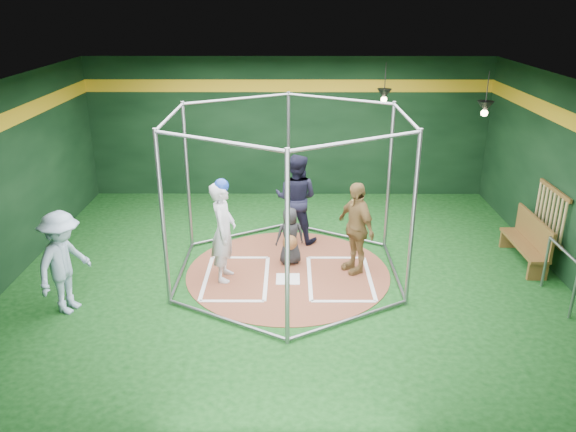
{
  "coord_description": "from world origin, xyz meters",
  "views": [
    {
      "loc": [
        0.04,
        -9.43,
        4.84
      ],
      "look_at": [
        0.0,
        0.1,
        1.1
      ],
      "focal_mm": 35.0,
      "sensor_mm": 36.0,
      "label": 1
    }
  ],
  "objects_px": {
    "umpire": "(296,198)",
    "dugout_bench": "(529,240)",
    "batter_figure": "(223,230)",
    "visitor_leopard": "(356,227)"
  },
  "relations": [
    {
      "from": "batter_figure",
      "to": "dugout_bench",
      "type": "distance_m",
      "value": 5.83
    },
    {
      "from": "batter_figure",
      "to": "dugout_bench",
      "type": "relative_size",
      "value": 1.18
    },
    {
      "from": "visitor_leopard",
      "to": "umpire",
      "type": "bearing_deg",
      "value": -170.61
    },
    {
      "from": "batter_figure",
      "to": "dugout_bench",
      "type": "height_order",
      "value": "batter_figure"
    },
    {
      "from": "umpire",
      "to": "dugout_bench",
      "type": "height_order",
      "value": "umpire"
    },
    {
      "from": "batter_figure",
      "to": "umpire",
      "type": "distance_m",
      "value": 2.16
    },
    {
      "from": "dugout_bench",
      "to": "batter_figure",
      "type": "bearing_deg",
      "value": -173.25
    },
    {
      "from": "umpire",
      "to": "dugout_bench",
      "type": "distance_m",
      "value": 4.6
    },
    {
      "from": "batter_figure",
      "to": "umpire",
      "type": "relative_size",
      "value": 1.02
    },
    {
      "from": "visitor_leopard",
      "to": "dugout_bench",
      "type": "relative_size",
      "value": 1.08
    }
  ]
}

